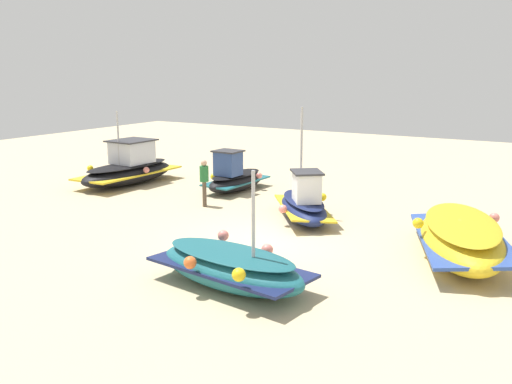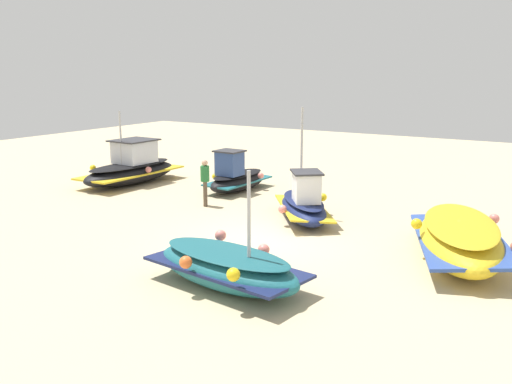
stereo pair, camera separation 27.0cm
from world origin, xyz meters
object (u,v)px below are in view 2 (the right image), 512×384
(fishing_boat_0, at_px, (304,205))
(person_walking, at_px, (205,179))
(fishing_boat_1, at_px, (459,238))
(fishing_boat_2, at_px, (237,178))
(fishing_boat_4, at_px, (131,169))
(fishing_boat_3, at_px, (226,267))

(fishing_boat_0, xyz_separation_m, person_walking, (3.90, 0.12, 0.45))
(fishing_boat_0, bearing_deg, fishing_boat_1, 38.64)
(fishing_boat_2, xyz_separation_m, fishing_boat_4, (4.69, 1.13, 0.10))
(fishing_boat_0, distance_m, person_walking, 3.93)
(fishing_boat_0, relative_size, fishing_boat_2, 1.10)
(fishing_boat_2, bearing_deg, fishing_boat_0, 61.27)
(fishing_boat_2, xyz_separation_m, person_walking, (-0.43, 2.70, 0.44))
(fishing_boat_1, xyz_separation_m, fishing_boat_4, (14.15, -2.73, 0.07))
(fishing_boat_0, height_order, person_walking, fishing_boat_0)
(fishing_boat_3, height_order, fishing_boat_4, fishing_boat_4)
(fishing_boat_2, height_order, fishing_boat_3, fishing_boat_3)
(person_walking, bearing_deg, fishing_boat_3, -83.59)
(fishing_boat_4, bearing_deg, fishing_boat_1, -98.73)
(fishing_boat_0, relative_size, fishing_boat_1, 0.69)
(fishing_boat_0, relative_size, fishing_boat_4, 0.75)
(fishing_boat_1, height_order, fishing_boat_3, fishing_boat_3)
(fishing_boat_3, bearing_deg, person_walking, -42.14)
(fishing_boat_1, relative_size, person_walking, 3.16)
(person_walking, bearing_deg, fishing_boat_0, -32.21)
(fishing_boat_2, height_order, person_walking, fishing_boat_2)
(fishing_boat_2, bearing_deg, person_walking, 11.11)
(fishing_boat_1, relative_size, fishing_boat_2, 1.58)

